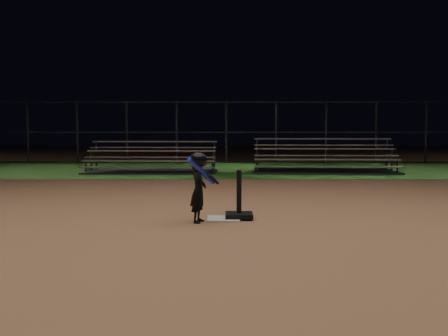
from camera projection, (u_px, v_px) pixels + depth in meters
ground at (223, 220)px, 6.82m from camera, size 80.00×80.00×0.00m
grass_strip at (226, 168)px, 16.80m from camera, size 60.00×8.00×0.01m
home_plate at (223, 219)px, 6.82m from camera, size 0.45×0.45×0.02m
batting_tee at (239, 209)px, 6.87m from camera, size 0.38×0.38×0.66m
child_batter at (199, 185)px, 6.57m from camera, size 0.41×0.54×0.96m
bleacher_left at (152, 166)px, 15.02m from camera, size 3.98×2.03×0.96m
bleacher_right at (324, 165)px, 15.11m from camera, size 4.39×2.31×1.05m
backstop_fence at (226, 132)px, 19.70m from camera, size 20.08×0.08×2.50m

